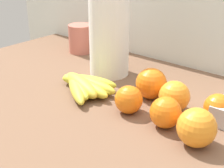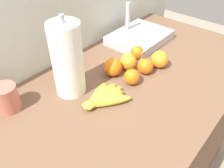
{
  "view_description": "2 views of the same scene",
  "coord_description": "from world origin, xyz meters",
  "px_view_note": "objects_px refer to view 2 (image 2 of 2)",
  "views": [
    {
      "loc": [
        0.4,
        -0.56,
        1.28
      ],
      "look_at": [
        -0.1,
        0.04,
        0.93
      ],
      "focal_mm": 51.44,
      "sensor_mm": 36.0,
      "label": 1
    },
    {
      "loc": [
        -0.68,
        -0.45,
        1.52
      ],
      "look_at": [
        -0.13,
        0.01,
        0.95
      ],
      "focal_mm": 37.45,
      "sensor_mm": 36.0,
      "label": 2
    }
  ],
  "objects_px": {
    "orange_far_right": "(128,62)",
    "paper_towel_roll": "(68,60)",
    "orange_back_left": "(146,67)",
    "orange_back_right": "(160,59)",
    "mug": "(7,98)",
    "orange_right": "(133,77)",
    "orange_front": "(137,53)",
    "banana_bunch": "(103,98)",
    "sink_basin": "(139,37)",
    "orange_center": "(113,67)"
  },
  "relations": [
    {
      "from": "orange_back_right",
      "to": "orange_far_right",
      "type": "bearing_deg",
      "value": 137.19
    },
    {
      "from": "orange_back_left",
      "to": "paper_towel_roll",
      "type": "relative_size",
      "value": 0.22
    },
    {
      "from": "orange_back_right",
      "to": "orange_far_right",
      "type": "relative_size",
      "value": 1.06
    },
    {
      "from": "orange_front",
      "to": "paper_towel_roll",
      "type": "bearing_deg",
      "value": 170.79
    },
    {
      "from": "orange_center",
      "to": "orange_front",
      "type": "distance_m",
      "value": 0.19
    },
    {
      "from": "paper_towel_roll",
      "to": "sink_basin",
      "type": "xyz_separation_m",
      "value": [
        0.54,
        0.03,
        -0.12
      ]
    },
    {
      "from": "orange_back_right",
      "to": "sink_basin",
      "type": "distance_m",
      "value": 0.27
    },
    {
      "from": "mug",
      "to": "orange_back_right",
      "type": "bearing_deg",
      "value": -24.66
    },
    {
      "from": "sink_basin",
      "to": "orange_back_right",
      "type": "bearing_deg",
      "value": -124.34
    },
    {
      "from": "banana_bunch",
      "to": "orange_back_right",
      "type": "xyz_separation_m",
      "value": [
        0.36,
        -0.04,
        0.02
      ]
    },
    {
      "from": "orange_far_right",
      "to": "banana_bunch",
      "type": "bearing_deg",
      "value": -165.43
    },
    {
      "from": "orange_right",
      "to": "orange_back_right",
      "type": "relative_size",
      "value": 0.85
    },
    {
      "from": "orange_back_left",
      "to": "orange_back_right",
      "type": "bearing_deg",
      "value": -11.76
    },
    {
      "from": "orange_far_right",
      "to": "sink_basin",
      "type": "distance_m",
      "value": 0.28
    },
    {
      "from": "orange_right",
      "to": "orange_front",
      "type": "relative_size",
      "value": 1.03
    },
    {
      "from": "banana_bunch",
      "to": "sink_basin",
      "type": "distance_m",
      "value": 0.54
    },
    {
      "from": "orange_back_left",
      "to": "orange_back_right",
      "type": "xyz_separation_m",
      "value": [
        0.09,
        -0.02,
        0.0
      ]
    },
    {
      "from": "paper_towel_roll",
      "to": "orange_back_left",
      "type": "bearing_deg",
      "value": -28.74
    },
    {
      "from": "orange_center",
      "to": "sink_basin",
      "type": "distance_m",
      "value": 0.35
    },
    {
      "from": "banana_bunch",
      "to": "orange_right",
      "type": "relative_size",
      "value": 2.83
    },
    {
      "from": "orange_back_right",
      "to": "orange_center",
      "type": "bearing_deg",
      "value": 147.07
    },
    {
      "from": "orange_front",
      "to": "banana_bunch",
      "type": "bearing_deg",
      "value": -166.31
    },
    {
      "from": "orange_right",
      "to": "paper_towel_roll",
      "type": "distance_m",
      "value": 0.29
    },
    {
      "from": "orange_back_left",
      "to": "sink_basin",
      "type": "distance_m",
      "value": 0.31
    },
    {
      "from": "banana_bunch",
      "to": "sink_basin",
      "type": "height_order",
      "value": "sink_basin"
    },
    {
      "from": "orange_front",
      "to": "orange_back_right",
      "type": "distance_m",
      "value": 0.12
    },
    {
      "from": "orange_back_right",
      "to": "mug",
      "type": "relative_size",
      "value": 0.78
    },
    {
      "from": "banana_bunch",
      "to": "orange_front",
      "type": "relative_size",
      "value": 2.92
    },
    {
      "from": "orange_far_right",
      "to": "paper_towel_roll",
      "type": "height_order",
      "value": "paper_towel_roll"
    },
    {
      "from": "orange_back_left",
      "to": "mug",
      "type": "distance_m",
      "value": 0.59
    },
    {
      "from": "orange_center",
      "to": "orange_right",
      "type": "bearing_deg",
      "value": -88.03
    },
    {
      "from": "banana_bunch",
      "to": "mug",
      "type": "xyz_separation_m",
      "value": [
        -0.26,
        0.25,
        0.03
      ]
    },
    {
      "from": "orange_right",
      "to": "banana_bunch",
      "type": "bearing_deg",
      "value": 173.61
    },
    {
      "from": "orange_back_left",
      "to": "mug",
      "type": "bearing_deg",
      "value": 153.44
    },
    {
      "from": "orange_center",
      "to": "paper_towel_roll",
      "type": "relative_size",
      "value": 0.25
    },
    {
      "from": "banana_bunch",
      "to": "orange_right",
      "type": "xyz_separation_m",
      "value": [
        0.17,
        -0.02,
        0.02
      ]
    },
    {
      "from": "paper_towel_roll",
      "to": "orange_center",
      "type": "bearing_deg",
      "value": -16.92
    },
    {
      "from": "orange_center",
      "to": "paper_towel_roll",
      "type": "height_order",
      "value": "paper_towel_roll"
    },
    {
      "from": "banana_bunch",
      "to": "orange_back_right",
      "type": "bearing_deg",
      "value": -5.84
    },
    {
      "from": "orange_right",
      "to": "orange_front",
      "type": "bearing_deg",
      "value": 29.88
    },
    {
      "from": "orange_back_right",
      "to": "sink_basin",
      "type": "xyz_separation_m",
      "value": [
        0.15,
        0.22,
        -0.01
      ]
    },
    {
      "from": "orange_right",
      "to": "sink_basin",
      "type": "relative_size",
      "value": 0.21
    },
    {
      "from": "banana_bunch",
      "to": "paper_towel_roll",
      "type": "height_order",
      "value": "paper_towel_roll"
    },
    {
      "from": "banana_bunch",
      "to": "orange_center",
      "type": "bearing_deg",
      "value": 27.88
    },
    {
      "from": "banana_bunch",
      "to": "orange_far_right",
      "type": "height_order",
      "value": "orange_far_right"
    },
    {
      "from": "orange_front",
      "to": "paper_towel_roll",
      "type": "height_order",
      "value": "paper_towel_roll"
    },
    {
      "from": "orange_right",
      "to": "orange_back_left",
      "type": "height_order",
      "value": "orange_back_left"
    },
    {
      "from": "banana_bunch",
      "to": "orange_front",
      "type": "bearing_deg",
      "value": 13.69
    },
    {
      "from": "orange_right",
      "to": "orange_back_left",
      "type": "relative_size",
      "value": 0.96
    },
    {
      "from": "orange_back_left",
      "to": "orange_center",
      "type": "distance_m",
      "value": 0.15
    }
  ]
}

